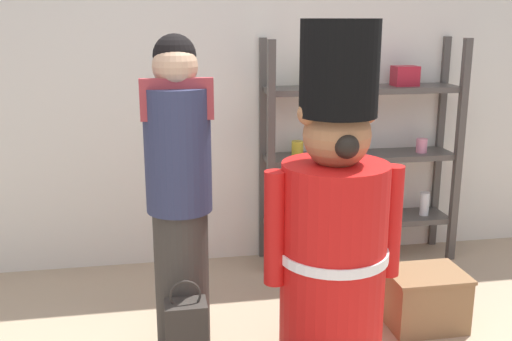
{
  "coord_description": "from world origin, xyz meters",
  "views": [
    {
      "loc": [
        -0.56,
        -1.97,
        1.74
      ],
      "look_at": [
        -0.06,
        0.83,
        1.0
      ],
      "focal_mm": 41.94,
      "sensor_mm": 36.0,
      "label": 1
    }
  ],
  "objects_px": {
    "person_shopper": "(179,193)",
    "display_crate": "(425,299)",
    "merchandise_shelf": "(360,152)",
    "teddy_bear_guard": "(334,224)",
    "shopping_bag": "(187,335)"
  },
  "relations": [
    {
      "from": "person_shopper",
      "to": "display_crate",
      "type": "relative_size",
      "value": 3.79
    },
    {
      "from": "merchandise_shelf",
      "to": "person_shopper",
      "type": "distance_m",
      "value": 1.69
    },
    {
      "from": "merchandise_shelf",
      "to": "person_shopper",
      "type": "xyz_separation_m",
      "value": [
        -1.33,
        -1.04,
        0.07
      ]
    },
    {
      "from": "teddy_bear_guard",
      "to": "person_shopper",
      "type": "bearing_deg",
      "value": 163.5
    },
    {
      "from": "teddy_bear_guard",
      "to": "display_crate",
      "type": "relative_size",
      "value": 3.94
    },
    {
      "from": "merchandise_shelf",
      "to": "display_crate",
      "type": "bearing_deg",
      "value": -87.62
    },
    {
      "from": "shopping_bag",
      "to": "merchandise_shelf",
      "type": "bearing_deg",
      "value": 43.24
    },
    {
      "from": "teddy_bear_guard",
      "to": "shopping_bag",
      "type": "distance_m",
      "value": 0.92
    },
    {
      "from": "person_shopper",
      "to": "shopping_bag",
      "type": "height_order",
      "value": "person_shopper"
    },
    {
      "from": "shopping_bag",
      "to": "teddy_bear_guard",
      "type": "bearing_deg",
      "value": -0.68
    },
    {
      "from": "merchandise_shelf",
      "to": "display_crate",
      "type": "height_order",
      "value": "merchandise_shelf"
    },
    {
      "from": "merchandise_shelf",
      "to": "teddy_bear_guard",
      "type": "bearing_deg",
      "value": -114.94
    },
    {
      "from": "teddy_bear_guard",
      "to": "shopping_bag",
      "type": "bearing_deg",
      "value": 179.32
    },
    {
      "from": "merchandise_shelf",
      "to": "teddy_bear_guard",
      "type": "relative_size",
      "value": 0.92
    },
    {
      "from": "merchandise_shelf",
      "to": "shopping_bag",
      "type": "bearing_deg",
      "value": -136.76
    }
  ]
}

